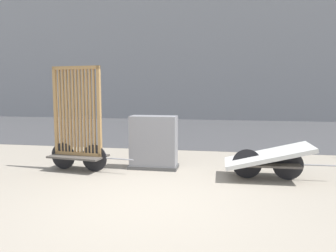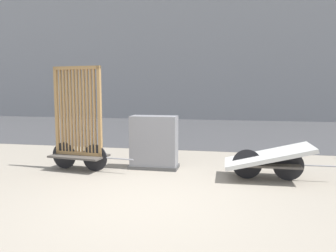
{
  "view_description": "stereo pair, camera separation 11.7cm",
  "coord_description": "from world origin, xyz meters",
  "views": [
    {
      "loc": [
        1.19,
        -4.84,
        1.78
      ],
      "look_at": [
        0.0,
        1.74,
        1.02
      ],
      "focal_mm": 35.0,
      "sensor_mm": 36.0,
      "label": 1
    },
    {
      "loc": [
        1.3,
        -4.82,
        1.78
      ],
      "look_at": [
        0.0,
        1.74,
        1.02
      ],
      "focal_mm": 35.0,
      "sensor_mm": 36.0,
      "label": 2
    }
  ],
  "objects": [
    {
      "name": "ground_plane",
      "position": [
        0.0,
        0.0,
        0.0
      ],
      "size": [
        60.0,
        60.0,
        0.0
      ],
      "primitive_type": "plane",
      "color": "gray"
    },
    {
      "name": "bike_cart_with_mattress",
      "position": [
        2.0,
        1.74,
        0.42
      ],
      "size": [
        2.14,
        0.94,
        0.71
      ],
      "rotation": [
        0.0,
        0.0,
        0.02
      ],
      "color": "#4C4742",
      "rests_on": "ground_plane"
    },
    {
      "name": "bike_cart_with_bedframe",
      "position": [
        -1.99,
        1.74,
        0.85
      ],
      "size": [
        1.97,
        0.78,
        2.26
      ],
      "rotation": [
        0.0,
        0.0,
        -0.13
      ],
      "color": "#4C4742",
      "rests_on": "ground_plane"
    },
    {
      "name": "utility_cabinet",
      "position": [
        -0.41,
        2.2,
        0.55
      ],
      "size": [
        1.09,
        0.5,
        1.18
      ],
      "color": "#4C4C4C",
      "rests_on": "ground_plane"
    },
    {
      "name": "road_strip",
      "position": [
        0.0,
        9.26,
        0.0
      ],
      "size": [
        56.0,
        9.61,
        0.01
      ],
      "color": "#424244",
      "rests_on": "ground_plane"
    }
  ]
}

